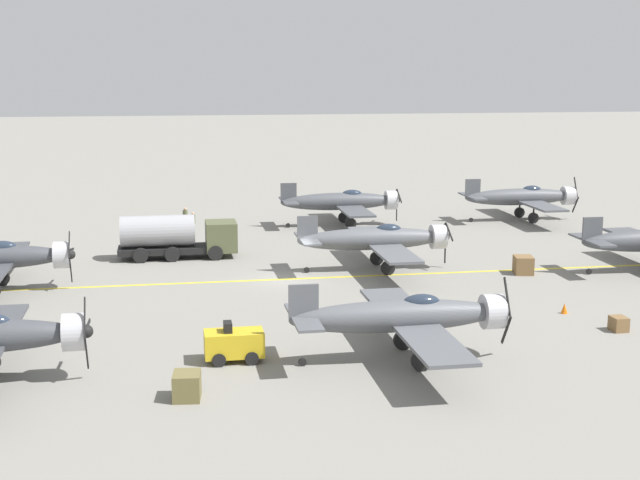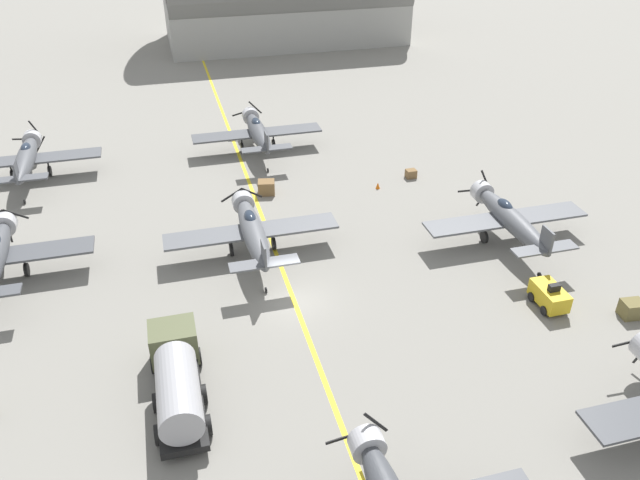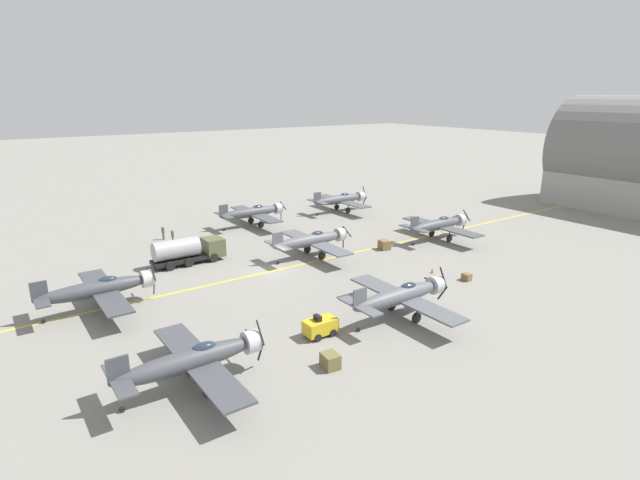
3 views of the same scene
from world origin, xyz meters
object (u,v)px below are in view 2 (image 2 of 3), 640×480
Objects in this scene: supply_crate_by_tanker at (632,309)px; supply_crate_mid_lane at (411,174)px; traffic_cone at (378,185)px; airplane_far_left at (26,158)px; airplane_mid_center at (252,230)px; airplane_far_center at (258,131)px; airplane_mid_right at (509,218)px; fuel_tanker at (177,378)px; tow_tractor at (549,296)px; supply_crate_outboard at (266,187)px.

supply_crate_by_tanker is 1.47× the size of supply_crate_mid_lane.
supply_crate_by_tanker is at bearing -65.43° from traffic_cone.
airplane_far_left reaches higher than supply_crate_mid_lane.
airplane_mid_center is 1.00× the size of airplane_far_left.
supply_crate_mid_lane is at bearing -17.37° from airplane_far_left.
traffic_cone is (-3.46, -1.24, -0.08)m from supply_crate_mid_lane.
airplane_far_center is 24.96m from airplane_mid_right.
airplane_mid_right is (14.32, -20.44, 0.00)m from airplane_far_center.
supply_crate_by_tanker is (26.86, -0.13, -0.98)m from fuel_tanker.
traffic_cone is at bearing 105.18° from tow_tractor.
airplane_mid_center is at bearing -147.97° from traffic_cone.
airplane_far_center is 34.76m from supply_crate_by_tanker.
supply_crate_by_tanker is 21.95m from supply_crate_mid_lane.
airplane_mid_right is 10.20m from supply_crate_by_tanker.
airplane_mid_center is at bearing 147.84° from tow_tractor.
fuel_tanker reaches higher than supply_crate_mid_lane.
airplane_far_center is 1.00× the size of airplane_far_left.
supply_crate_by_tanker is 0.94× the size of supply_crate_outboard.
airplane_far_left is 8.90× the size of supply_crate_outboard.
airplane_mid_right is 8.90× the size of supply_crate_outboard.
traffic_cone is (-6.03, 10.37, -1.74)m from airplane_mid_right.
traffic_cone is at bearing -160.32° from supply_crate_mid_lane.
supply_crate_outboard is (-0.88, -8.58, -1.45)m from airplane_far_center.
airplane_far_left is (-19.93, -0.77, 0.00)m from airplane_far_center.
tow_tractor is at bearing -42.44° from airplane_far_left.
supply_crate_outboard is at bearing 68.14° from fuel_tanker.
airplane_far_center is at bearing -0.87° from airplane_far_left.
airplane_far_center is 21.82× the size of traffic_cone.
airplane_mid_right is 4.62× the size of tow_tractor.
airplane_mid_center is 21.82× the size of traffic_cone.
supply_crate_mid_lane is (15.23, 8.60, -1.65)m from airplane_mid_center.
supply_crate_mid_lane reaches higher than traffic_cone.
airplane_far_center is 9.47× the size of supply_crate_by_tanker.
airplane_far_left is 20.64m from supply_crate_outboard.
airplane_mid_right is 1.50× the size of fuel_tanker.
airplane_far_center reaches higher than traffic_cone.
supply_crate_mid_lane is at bearing 19.68° from traffic_cone.
airplane_far_center is 1.00× the size of airplane_mid_right.
supply_crate_outboard is (-14.00, 19.29, -0.23)m from tow_tractor.
airplane_mid_right is at bearing 21.74° from fuel_tanker.
supply_crate_mid_lane is (-2.57, 11.60, -1.65)m from airplane_mid_right.
fuel_tanker is at bearing -140.78° from airplane_mid_right.
airplane_far_center is at bearing 72.48° from fuel_tanker.
airplane_mid_center reaches higher than supply_crate_outboard.
supply_crate_mid_lane is at bearing 44.85° from fuel_tanker.
tow_tractor is (-1.20, -7.43, -1.22)m from airplane_mid_right.
supply_crate_by_tanker reaches higher than supply_crate_mid_lane.
fuel_tanker is 22.66m from tow_tractor.
supply_crate_by_tanker is 2.30× the size of traffic_cone.
tow_tractor is 18.45m from traffic_cone.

